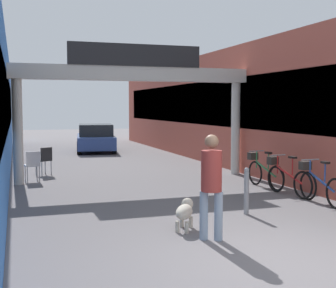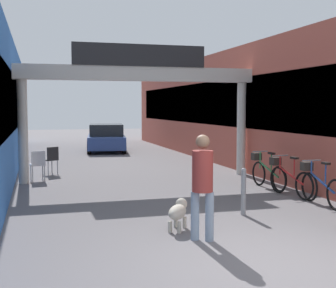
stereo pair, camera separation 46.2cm
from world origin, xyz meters
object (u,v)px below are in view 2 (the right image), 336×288
cafe_chair_aluminium_nearer (38,163)px  parked_car_blue (106,138)px  bicycle_green_farthest (267,172)px  bollard_post_metal (244,191)px  bicycle_blue_second (319,185)px  bicycle_red_third (288,178)px  dog_on_leash (178,211)px  pedestrian_with_dog (202,180)px  cafe_chair_black_farther (51,158)px

cafe_chair_aluminium_nearer → parked_car_blue: bearing=69.4°
bicycle_green_farthest → bollard_post_metal: bearing=-125.4°
bicycle_blue_second → bollard_post_metal: bearing=-167.5°
bicycle_red_third → parked_car_blue: parked_car_blue is taller
dog_on_leash → bicycle_blue_second: (3.63, 1.17, 0.11)m
bicycle_green_farthest → bollard_post_metal: (-1.93, -2.72, 0.05)m
pedestrian_with_dog → dog_on_leash: size_ratio=2.38×
bicycle_red_third → cafe_chair_aluminium_nearer: (-5.88, 4.05, 0.10)m
dog_on_leash → cafe_chair_aluminium_nearer: (-2.38, 6.33, 0.22)m
pedestrian_with_dog → dog_on_leash: 1.03m
bollard_post_metal → cafe_chair_aluminium_nearer: size_ratio=1.07×
dog_on_leash → bollard_post_metal: bearing=24.2°
bollard_post_metal → dog_on_leash: bearing=-155.8°
pedestrian_with_dog → bicycle_green_farthest: bearing=51.4°
pedestrian_with_dog → bicycle_blue_second: pedestrian_with_dog is taller
cafe_chair_black_farther → parked_car_blue: 7.97m
dog_on_leash → bicycle_green_farthest: 4.92m
bicycle_blue_second → bollard_post_metal: (-2.04, -0.45, 0.05)m
cafe_chair_black_farther → cafe_chair_aluminium_nearer: bearing=-108.3°
bollard_post_metal → parked_car_blue: parked_car_blue is taller
bicycle_blue_second → parked_car_blue: (-2.74, 13.87, 0.21)m
bicycle_red_third → cafe_chair_black_farther: bicycle_red_third is taller
dog_on_leash → parked_car_blue: parked_car_blue is taller
pedestrian_with_dog → parked_car_blue: size_ratio=0.41×
bicycle_blue_second → bicycle_green_farthest: bearing=92.8°
pedestrian_with_dog → cafe_chair_aluminium_nearer: (-2.55, 7.10, -0.45)m
bicycle_green_farthest → cafe_chair_black_farther: size_ratio=1.90×
dog_on_leash → bicycle_blue_second: bicycle_blue_second is taller
bicycle_red_third → cafe_chair_black_farther: (-5.46, 5.30, 0.10)m
parked_car_blue → bollard_post_metal: bearing=-87.2°
bicycle_green_farthest → parked_car_blue: (-2.63, 11.60, 0.21)m
pedestrian_with_dog → bicycle_red_third: bearing=42.5°
bicycle_green_farthest → parked_car_blue: bearing=102.8°
dog_on_leash → bicycle_blue_second: 3.81m
pedestrian_with_dog → cafe_chair_black_farther: size_ratio=1.94×
bicycle_blue_second → pedestrian_with_dog: bearing=-150.8°
bicycle_red_third → bicycle_green_farthest: 1.15m
cafe_chair_black_farther → parked_car_blue: size_ratio=0.21×
bicycle_green_farthest → parked_car_blue: parked_car_blue is taller
parked_car_blue → bicycle_green_farthest: bearing=-77.2°
bollard_post_metal → cafe_chair_black_farther: 7.74m
dog_on_leash → bicycle_green_farthest: size_ratio=0.43×
cafe_chair_aluminium_nearer → bicycle_blue_second: bearing=-40.7°
bollard_post_metal → cafe_chair_aluminium_nearer: (-3.97, 5.62, 0.06)m
bicycle_green_farthest → bicycle_red_third: bearing=-90.8°
cafe_chair_black_farther → parked_car_blue: bearing=69.1°
bicycle_red_third → bicycle_green_farthest: (0.02, 1.15, 0.00)m
bicycle_red_third → bicycle_green_farthest: same height
bicycle_red_third → cafe_chair_black_farther: bearing=135.8°
bicycle_blue_second → parked_car_blue: size_ratio=0.40×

